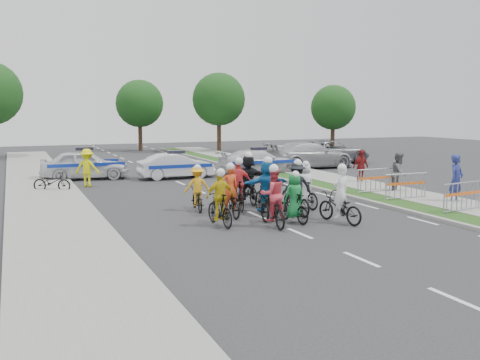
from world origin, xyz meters
name	(u,v)px	position (x,y,z in m)	size (l,w,h in m)	color
ground	(300,234)	(0.00, 0.00, 0.00)	(90.00, 90.00, 0.00)	#28282B
curb_right	(347,196)	(5.10, 5.00, 0.06)	(0.20, 60.00, 0.12)	gray
grass_strip	(361,195)	(5.80, 5.00, 0.06)	(1.20, 60.00, 0.11)	#223F14
sidewalk_right	(395,192)	(7.60, 5.00, 0.07)	(2.40, 60.00, 0.13)	gray
sidewalk_left	(54,218)	(-6.50, 5.00, 0.07)	(3.00, 60.00, 0.13)	gray
rider_0	(340,203)	(1.93, 0.83, 0.64)	(1.01, 1.98, 1.92)	black
rider_1	(294,202)	(0.60, 1.46, 0.66)	(0.75, 1.65, 1.69)	black
rider_2	(272,203)	(-0.29, 1.23, 0.72)	(0.87, 1.97, 1.96)	black
rider_3	(220,204)	(-1.77, 1.92, 0.70)	(0.94, 1.77, 1.83)	black
rider_4	(296,193)	(1.33, 2.62, 0.75)	(1.09, 1.92, 1.94)	black
rider_5	(267,191)	(0.35, 2.92, 0.85)	(1.63, 1.95, 2.04)	black
rider_6	(229,199)	(-0.92, 3.22, 0.61)	(0.68, 1.83, 1.85)	black
rider_7	(304,190)	(2.18, 3.52, 0.69)	(0.79, 1.73, 1.77)	black
rider_8	(267,189)	(0.96, 4.20, 0.70)	(1.02, 1.96, 1.90)	black
rider_9	(238,190)	(-0.18, 4.21, 0.74)	(1.02, 1.89, 1.92)	black
rider_10	(197,192)	(-1.60, 4.67, 0.66)	(1.00, 1.72, 1.69)	black
rider_11	(248,182)	(0.66, 5.22, 0.85)	(1.64, 1.95, 2.03)	black
police_car_0	(85,165)	(-4.16, 15.46, 0.76)	(1.81, 4.49, 1.53)	silver
police_car_1	(176,166)	(0.36, 13.93, 0.66)	(1.40, 4.02, 1.32)	silver
police_car_2	(259,162)	(5.24, 13.96, 0.69)	(1.93, 4.74, 1.38)	silver
civilian_sedan	(310,155)	(9.52, 15.49, 0.82)	(2.29, 5.63, 1.64)	#A6A6AB
civilian_suv	(330,152)	(12.26, 17.52, 0.79)	(2.63, 5.71, 1.59)	slate
spectator_0	(456,179)	(8.02, 2.01, 0.96)	(0.70, 0.46, 1.93)	navy
spectator_1	(399,173)	(7.85, 5.11, 0.89)	(0.87, 0.67, 1.78)	#58575C
spectator_2	(361,167)	(8.03, 8.15, 0.85)	(1.00, 0.41, 1.70)	maroon
marshal_hiviz	(87,168)	(-4.40, 12.60, 0.90)	(1.16, 0.67, 1.79)	#E7E90C
barrier_0	(462,198)	(6.70, 0.41, 0.56)	(2.00, 0.50, 1.12)	#A5A8AD
barrier_1	(406,187)	(6.70, 3.29, 0.56)	(2.00, 0.50, 1.12)	#A5A8AD
barrier_2	(376,181)	(6.70, 5.22, 0.56)	(2.00, 0.50, 1.12)	#A5A8AD
cone_0	(297,182)	(4.20, 7.68, 0.34)	(0.40, 0.40, 0.70)	#F24C0C
cone_1	(298,169)	(6.98, 12.49, 0.34)	(0.40, 0.40, 0.70)	#F24C0C
parked_bike	(52,182)	(-6.09, 11.43, 0.45)	(0.59, 1.70, 0.90)	black
tree_1	(219,99)	(9.00, 30.00, 4.54)	(4.55, 4.55, 6.82)	#382619
tree_2	(333,108)	(18.00, 26.00, 3.83)	(3.85, 3.85, 5.77)	#382619
tree_4	(139,104)	(3.00, 34.00, 4.19)	(4.20, 4.20, 6.30)	#382619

